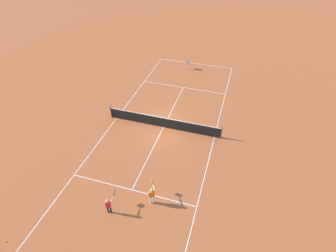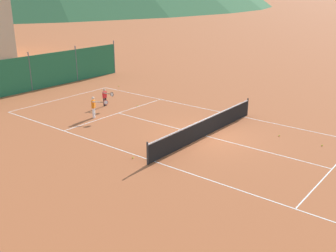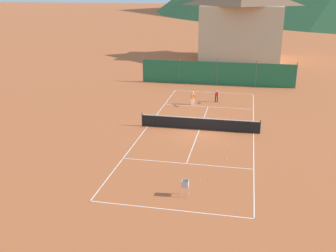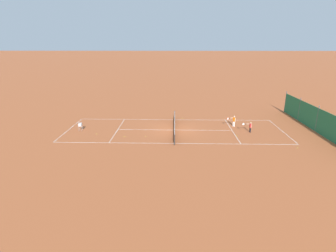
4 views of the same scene
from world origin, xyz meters
name	(u,v)px [view 3 (image 3 of 4)]	position (x,y,z in m)	size (l,w,h in m)	color
ground_plane	(199,130)	(0.00, 0.00, 0.00)	(600.00, 600.00, 0.00)	#A8542D
court_line_markings	(199,130)	(0.00, 0.00, 0.00)	(8.25, 23.85, 0.01)	white
tennis_net	(200,123)	(0.00, 0.00, 0.50)	(9.18, 0.08, 1.06)	#2D2D2D
windscreen_fence_far	(217,73)	(0.00, 15.50, 1.31)	(17.28, 0.08, 2.90)	#236B42
player_near_service	(193,97)	(-1.49, 6.84, 0.74)	(0.55, 1.06, 1.27)	white
player_far_baseline	(216,95)	(0.60, 8.15, 0.67)	(0.39, 0.99, 1.15)	black
tennis_ball_by_net_left	(227,146)	(2.32, -3.03, 0.03)	(0.07, 0.07, 0.07)	#CCE033
tennis_ball_near_corner	(226,159)	(2.36, -5.21, 0.03)	(0.07, 0.07, 0.07)	#CCE033
tennis_ball_service_box	(262,96)	(5.00, 11.38, 0.03)	(0.07, 0.07, 0.07)	#CCE033
tennis_ball_mid_court	(209,179)	(1.59, -8.33, 0.03)	(0.07, 0.07, 0.07)	#CCE033
tennis_ball_alley_right	(147,122)	(-4.44, 0.97, 0.03)	(0.07, 0.07, 0.07)	#CCE033
tennis_ball_by_net_right	(228,107)	(1.85, 6.51, 0.03)	(0.07, 0.07, 0.07)	#CCE033
ball_hopper	(185,184)	(0.56, -10.40, 0.66)	(0.36, 0.36, 0.89)	#B7B7BC
alpine_chalet	(241,20)	(1.92, 34.83, 5.82)	(13.00, 10.00, 11.20)	#C6B28E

